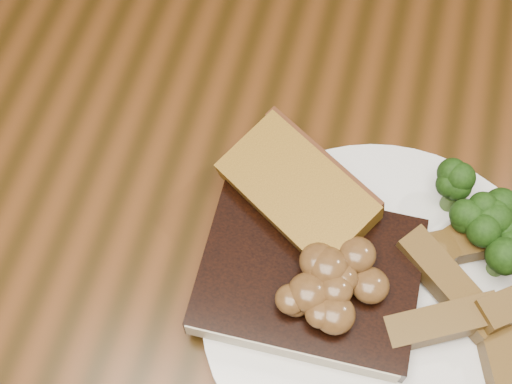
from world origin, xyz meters
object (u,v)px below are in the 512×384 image
dining_table (256,257)px  potato_wedges (484,302)px  steak (309,276)px  garlic_bread (296,203)px  plate (384,307)px

dining_table → potato_wedges: size_ratio=14.08×
dining_table → steak: size_ratio=10.33×
garlic_bread → potato_wedges: size_ratio=0.99×
plate → steak: steak is taller
steak → garlic_bread: (-0.02, 0.05, 0.00)m
plate → garlic_bread: (-0.08, 0.06, 0.02)m
plate → garlic_bread: 0.10m
dining_table → potato_wedges: 0.22m
steak → garlic_bread: 0.06m
dining_table → steak: bearing=-43.7°
plate → steak: bearing=176.7°
plate → dining_table: bearing=154.0°
garlic_bread → potato_wedges: same height
dining_table → steak: (0.05, -0.05, 0.12)m
dining_table → steak: steak is taller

